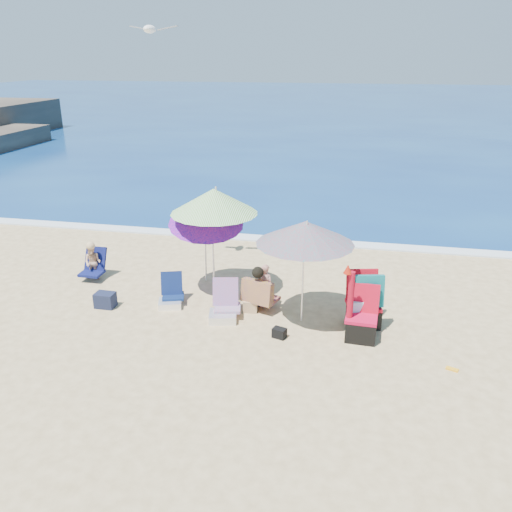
% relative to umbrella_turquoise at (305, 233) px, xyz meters
% --- Properties ---
extents(ground, '(120.00, 120.00, 0.00)m').
position_rel_umbrella_turquoise_xyz_m(ground, '(-0.70, -0.52, -1.81)').
color(ground, '#D8BC84').
rests_on(ground, ground).
extents(sea, '(120.00, 80.00, 0.12)m').
position_rel_umbrella_turquoise_xyz_m(sea, '(-0.70, 44.48, -1.86)').
color(sea, navy).
rests_on(sea, ground).
extents(foam, '(120.00, 0.50, 0.04)m').
position_rel_umbrella_turquoise_xyz_m(foam, '(-0.70, 4.58, -1.79)').
color(foam, white).
rests_on(foam, ground).
extents(umbrella_turquoise, '(2.28, 2.28, 2.05)m').
position_rel_umbrella_turquoise_xyz_m(umbrella_turquoise, '(0.00, 0.00, 0.00)').
color(umbrella_turquoise, white).
rests_on(umbrella_turquoise, ground).
extents(umbrella_striped, '(1.76, 1.76, 2.35)m').
position_rel_umbrella_turquoise_xyz_m(umbrella_striped, '(-1.94, 0.86, 0.25)').
color(umbrella_striped, white).
rests_on(umbrella_striped, ground).
extents(umbrella_blue, '(2.03, 2.06, 2.13)m').
position_rel_umbrella_turquoise_xyz_m(umbrella_blue, '(-2.14, 0.95, -0.07)').
color(umbrella_blue, white).
rests_on(umbrella_blue, ground).
extents(furled_umbrella, '(0.24, 0.19, 1.45)m').
position_rel_umbrella_turquoise_xyz_m(furled_umbrella, '(0.87, -0.46, -1.01)').
color(furled_umbrella, '#A40B20').
rests_on(furled_umbrella, ground).
extents(chair_navy, '(0.58, 0.74, 0.62)m').
position_rel_umbrella_turquoise_xyz_m(chair_navy, '(-2.72, 0.23, -1.64)').
color(chair_navy, '#0D204B').
rests_on(chair_navy, ground).
extents(chair_rainbow, '(0.64, 0.82, 0.72)m').
position_rel_umbrella_turquoise_xyz_m(chair_rainbow, '(-1.51, -0.11, -1.62)').
color(chair_rainbow, '#E75166').
rests_on(chair_rainbow, ground).
extents(camp_chair_left, '(0.59, 0.59, 0.97)m').
position_rel_umbrella_turquoise_xyz_m(camp_chair_left, '(1.10, -0.38, -1.52)').
color(camp_chair_left, red).
rests_on(camp_chair_left, ground).
extents(camp_chair_right, '(0.72, 0.80, 1.09)m').
position_rel_umbrella_turquoise_xyz_m(camp_chair_right, '(1.13, 0.11, -1.41)').
color(camp_chair_right, red).
rests_on(camp_chair_right, ground).
extents(person_center, '(0.76, 0.75, 0.96)m').
position_rel_umbrella_turquoise_xyz_m(person_center, '(-0.86, 0.38, -1.34)').
color(person_center, '#AE7368').
rests_on(person_center, ground).
extents(person_left, '(0.49, 0.61, 0.89)m').
position_rel_umbrella_turquoise_xyz_m(person_left, '(-4.90, 1.14, -1.40)').
color(person_left, tan).
rests_on(person_left, ground).
extents(bag_navy_a, '(0.39, 0.29, 0.30)m').
position_rel_umbrella_turquoise_xyz_m(bag_navy_a, '(-3.98, -0.15, -1.66)').
color(bag_navy_a, '#171D34').
rests_on(bag_navy_a, ground).
extents(bag_black_a, '(0.28, 0.21, 0.20)m').
position_rel_umbrella_turquoise_xyz_m(bag_black_a, '(-0.98, 0.57, -1.71)').
color(bag_black_a, black).
rests_on(bag_black_a, ground).
extents(bag_tan, '(0.29, 0.22, 0.24)m').
position_rel_umbrella_turquoise_xyz_m(bag_tan, '(-1.07, 0.25, -1.69)').
color(bag_tan, tan).
rests_on(bag_tan, ground).
extents(bag_black_b, '(0.28, 0.23, 0.18)m').
position_rel_umbrella_turquoise_xyz_m(bag_black_b, '(-0.34, -0.66, -1.72)').
color(bag_black_b, black).
rests_on(bag_black_b, ground).
extents(orange_item, '(0.21, 0.15, 0.03)m').
position_rel_umbrella_turquoise_xyz_m(orange_item, '(2.59, -1.13, -1.79)').
color(orange_item, '#FEAB1A').
rests_on(orange_item, ground).
extents(seagull, '(0.97, 0.42, 0.16)m').
position_rel_umbrella_turquoise_xyz_m(seagull, '(-3.41, 1.75, 3.45)').
color(seagull, white).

